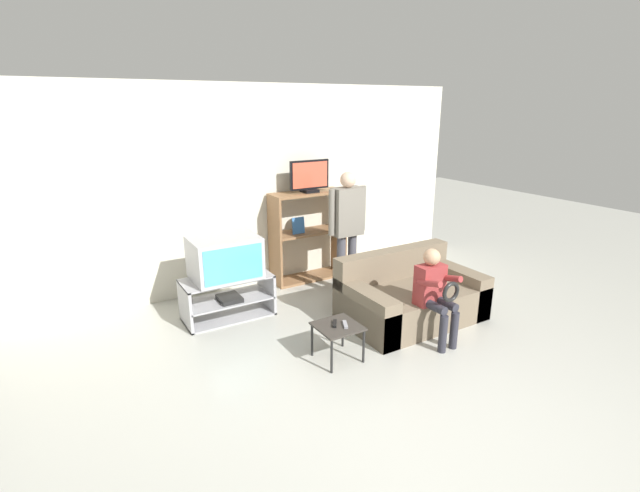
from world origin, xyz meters
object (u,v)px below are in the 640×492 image
at_px(snack_table, 338,330).
at_px(tv_stand, 228,298).
at_px(remote_control_white, 345,324).
at_px(person_standing_adult, 347,222).
at_px(television_main, 225,258).
at_px(couch, 410,297).
at_px(television_flat, 310,177).
at_px(remote_control_black, 335,324).
at_px(person_seated_child, 435,290).
at_px(media_shelf, 308,235).

bearing_deg(snack_table, tv_stand, 112.05).
bearing_deg(remote_control_white, snack_table, 175.45).
relative_size(remote_control_white, person_standing_adult, 0.09).
xyz_separation_m(television_main, snack_table, (0.57, -1.43, -0.40)).
xyz_separation_m(tv_stand, couch, (1.76, -1.08, 0.02)).
bearing_deg(television_flat, snack_table, -112.71).
relative_size(snack_table, remote_control_white, 2.80).
xyz_separation_m(remote_control_black, remote_control_white, (0.08, -0.07, 0.00)).
bearing_deg(snack_table, remote_control_black, 115.80).
relative_size(snack_table, couch, 0.26).
height_order(television_flat, person_seated_child, television_flat).
relative_size(tv_stand, remote_control_white, 6.94).
xyz_separation_m(snack_table, remote_control_black, (-0.01, 0.03, 0.06)).
bearing_deg(television_main, person_standing_adult, -5.11).
height_order(remote_control_black, remote_control_white, same).
height_order(tv_stand, television_flat, television_flat).
distance_m(television_main, person_standing_adult, 1.57).
distance_m(couch, person_standing_adult, 1.21).
xyz_separation_m(tv_stand, television_main, (0.00, 0.02, 0.48)).
height_order(media_shelf, couch, media_shelf).
bearing_deg(snack_table, remote_control_white, -30.70).
bearing_deg(remote_control_black, person_standing_adult, 86.32).
distance_m(media_shelf, remote_control_white, 2.21).
xyz_separation_m(television_flat, snack_table, (-0.84, -2.00, -1.11)).
distance_m(tv_stand, couch, 2.06).
bearing_deg(person_standing_adult, television_flat, 100.67).
relative_size(television_flat, couch, 0.37).
bearing_deg(remote_control_white, remote_control_black, 164.74).
xyz_separation_m(television_flat, person_standing_adult, (0.13, -0.70, -0.47)).
distance_m(television_flat, couch, 2.06).
distance_m(couch, person_seated_child, 0.63).
xyz_separation_m(television_main, remote_control_black, (0.56, -1.40, -0.35)).
distance_m(tv_stand, television_main, 0.48).
relative_size(tv_stand, media_shelf, 0.82).
xyz_separation_m(remote_control_black, person_seated_child, (1.05, -0.22, 0.20)).
bearing_deg(television_main, remote_control_black, -68.33).
xyz_separation_m(media_shelf, person_seated_child, (0.21, -2.21, -0.06)).
bearing_deg(remote_control_black, tv_stand, 146.17).
height_order(television_flat, couch, television_flat).
relative_size(tv_stand, person_seated_child, 1.03).
bearing_deg(tv_stand, media_shelf, 23.50).
bearing_deg(remote_control_black, remote_control_white, -7.20).
xyz_separation_m(remote_control_black, person_standing_adult, (0.98, 1.27, 0.58)).
bearing_deg(media_shelf, couch, -77.70).
relative_size(couch, person_standing_adult, 0.98).
distance_m(television_main, person_seated_child, 2.29).
bearing_deg(media_shelf, tv_stand, -156.50).
xyz_separation_m(media_shelf, couch, (0.37, -1.68, -0.37)).
distance_m(television_flat, remote_control_white, 2.42).
bearing_deg(television_flat, television_main, -158.11).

